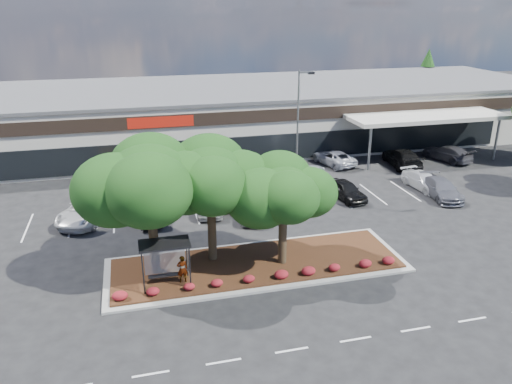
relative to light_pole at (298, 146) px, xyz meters
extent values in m
plane|color=black|center=(-3.84, -13.73, -4.60)|extent=(160.00, 160.00, 0.00)
cube|color=beige|center=(-3.84, 20.27, -1.60)|extent=(80.00, 20.00, 6.00)
cube|color=#4F4F52|center=(-3.84, 20.27, 1.50)|extent=(80.40, 20.40, 0.30)
cube|color=black|center=(-3.84, 10.22, 0.20)|extent=(80.00, 0.25, 1.20)
cube|color=black|center=(-3.84, 10.22, -3.00)|extent=(60.00, 0.18, 2.60)
cube|color=red|center=(-9.84, 10.15, 0.20)|extent=(6.00, 0.12, 1.00)
cube|color=beige|center=(16.16, 7.77, -0.20)|extent=(16.00, 5.00, 0.40)
cylinder|color=gray|center=(9.16, 5.77, -2.50)|extent=(0.24, 0.24, 4.20)
cylinder|color=gray|center=(23.16, 5.77, -2.50)|extent=(0.24, 0.24, 4.20)
cube|color=#9B9B96|center=(-5.84, -9.73, -4.53)|extent=(18.00, 6.00, 0.15)
cube|color=#482E16|center=(-5.84, -9.73, -4.40)|extent=(17.20, 5.20, 0.12)
cube|color=silver|center=(-12.64, -17.73, -4.59)|extent=(1.60, 0.12, 0.01)
cube|color=silver|center=(-9.44, -17.73, -4.59)|extent=(1.60, 0.12, 0.01)
cube|color=silver|center=(-6.24, -17.73, -4.59)|extent=(1.60, 0.12, 0.01)
cube|color=silver|center=(-3.04, -17.73, -4.59)|extent=(1.60, 0.12, 0.01)
cube|color=silver|center=(0.16, -17.73, -4.59)|extent=(1.60, 0.12, 0.01)
cube|color=silver|center=(3.36, -17.73, -4.59)|extent=(1.60, 0.12, 0.01)
cube|color=silver|center=(-20.34, -0.23, -4.59)|extent=(0.12, 5.00, 0.01)
cube|color=silver|center=(-17.34, -0.23, -4.59)|extent=(0.12, 5.00, 0.01)
cube|color=silver|center=(-14.34, -0.23, -4.59)|extent=(0.12, 5.00, 0.01)
cube|color=silver|center=(-11.34, -0.23, -4.59)|extent=(0.12, 5.00, 0.01)
cube|color=silver|center=(-8.34, -0.23, -4.59)|extent=(0.12, 5.00, 0.01)
cube|color=silver|center=(-5.34, -0.23, -4.59)|extent=(0.12, 5.00, 0.01)
cube|color=silver|center=(-2.34, -0.23, -4.59)|extent=(0.12, 5.00, 0.01)
cube|color=silver|center=(0.66, -0.23, -4.59)|extent=(0.12, 5.00, 0.01)
cube|color=silver|center=(3.66, -0.23, -4.59)|extent=(0.12, 5.00, 0.01)
cube|color=silver|center=(6.66, -0.23, -4.59)|extent=(0.12, 5.00, 0.01)
cube|color=silver|center=(9.66, -0.23, -4.59)|extent=(0.12, 5.00, 0.01)
cube|color=silver|center=(12.66, -0.23, -4.59)|extent=(0.12, 5.00, 0.01)
cylinder|color=black|center=(-12.59, -10.28, -3.09)|extent=(0.08, 0.08, 2.50)
cylinder|color=black|center=(-10.09, -10.28, -3.09)|extent=(0.08, 0.08, 2.50)
cylinder|color=black|center=(-12.59, -11.58, -3.09)|extent=(0.08, 0.08, 2.50)
cylinder|color=black|center=(-10.09, -11.58, -3.09)|extent=(0.08, 0.08, 2.50)
cube|color=black|center=(-11.34, -10.93, -1.80)|extent=(2.75, 1.55, 0.10)
cube|color=silver|center=(-11.34, -10.28, -2.97)|extent=(2.30, 0.03, 2.00)
cube|color=black|center=(-11.34, -10.68, -3.89)|extent=(2.00, 0.35, 0.06)
cone|color=#1E3E14|center=(30.16, 30.27, -0.10)|extent=(3.96, 3.96, 9.00)
imported|color=#594C47|center=(-10.45, -10.86, -3.52)|extent=(0.62, 0.43, 1.63)
cube|color=#9B9B96|center=(-0.10, 0.02, -4.40)|extent=(0.50, 0.50, 0.40)
cylinder|color=gray|center=(-0.10, 0.02, 0.77)|extent=(0.14, 0.14, 9.95)
cube|color=gray|center=(0.34, -0.08, 5.60)|extent=(0.93, 0.42, 0.14)
cube|color=black|center=(0.82, -0.20, 5.53)|extent=(0.51, 0.40, 0.18)
imported|color=silver|center=(-16.09, 0.11, -3.75)|extent=(5.13, 6.78, 1.71)
imported|color=black|center=(-11.78, -1.10, -3.87)|extent=(1.68, 4.47, 1.46)
imported|color=beige|center=(-7.34, -0.52, -3.77)|extent=(2.30, 5.01, 1.66)
imported|color=#144625|center=(-5.69, 0.61, -3.93)|extent=(3.78, 5.27, 1.33)
imported|color=#B4B4B4|center=(-4.23, -2.47, -3.80)|extent=(3.06, 5.03, 1.60)
imported|color=black|center=(3.96, -0.65, -3.85)|extent=(2.55, 4.67, 1.51)
imported|color=slate|center=(11.73, -2.26, -3.85)|extent=(2.80, 5.40, 1.50)
imported|color=silver|center=(11.47, -0.07, -3.92)|extent=(2.37, 4.87, 1.36)
imported|color=#825107|center=(-14.97, 4.83, -3.87)|extent=(1.64, 4.45, 1.46)
imported|color=#662108|center=(-11.15, 7.88, -3.87)|extent=(3.31, 4.60, 1.45)
imported|color=#58585F|center=(-5.73, 4.19, -3.91)|extent=(1.72, 4.09, 1.38)
imported|color=slate|center=(-3.92, 8.60, -3.86)|extent=(3.81, 5.77, 1.47)
imported|color=#ADB4B9|center=(2.78, 4.01, -3.84)|extent=(4.02, 5.63, 1.51)
imported|color=silver|center=(1.20, 8.52, -3.82)|extent=(1.64, 4.71, 1.55)
imported|color=#AEB0BB|center=(6.62, 8.19, -3.89)|extent=(3.50, 5.53, 1.42)
imported|color=black|center=(12.91, 6.07, -3.74)|extent=(3.24, 6.22, 1.72)
imported|color=#4D4C53|center=(18.36, 6.74, -3.83)|extent=(3.70, 5.73, 1.54)
camera|label=1|loc=(-12.52, -35.65, 10.38)|focal=35.00mm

